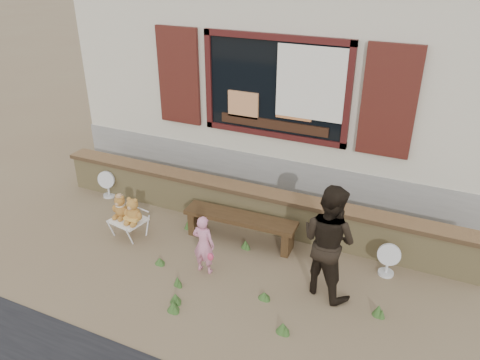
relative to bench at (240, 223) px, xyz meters
The scene contains 12 objects.
ground 0.59m from the bench, 95.91° to the right, with size 80.00×80.00×0.00m, color brown.
shopfront 4.33m from the bench, 90.73° to the left, with size 8.04×5.13×4.00m.
brick_wall 0.51m from the bench, 95.71° to the left, with size 7.10×0.36×0.67m.
bench is the anchor object (origin of this frame).
folding_chair 1.75m from the bench, 160.25° to the right, with size 0.55×0.51×0.30m.
teddy_bear_left 1.88m from the bench, 162.36° to the right, with size 0.29×0.25×0.39m, color brown, non-canonical shape.
teddy_bear_right 1.64m from the bench, 157.82° to the right, with size 0.32×0.27×0.43m, color olive, non-canonical shape.
child 0.90m from the bench, 99.41° to the right, with size 0.32×0.21×0.89m, color pink.
adult 1.67m from the bench, 21.38° to the right, with size 0.76×0.59×1.57m, color black.
fan_left 2.79m from the bench, behind, with size 0.33×0.22×0.52m.
fan_right 2.20m from the bench, ahead, with size 0.32×0.22×0.51m.
grass_tufts 1.16m from the bench, 71.37° to the right, with size 3.29×1.88×0.16m.
Camera 1 is at (2.57, -5.03, 4.14)m, focal length 35.00 mm.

